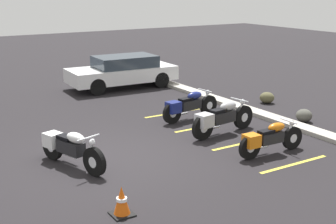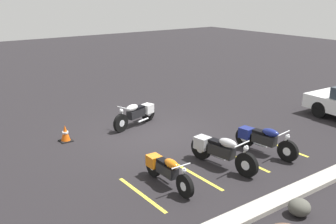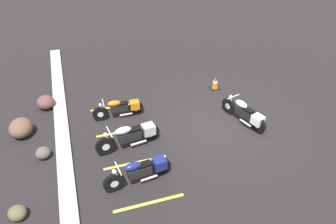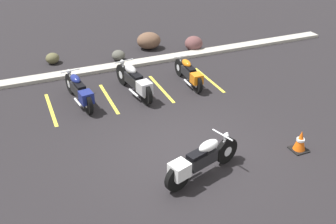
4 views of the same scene
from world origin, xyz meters
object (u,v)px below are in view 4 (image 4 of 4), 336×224
object	(u,v)px
parked_bike_0	(79,91)
parked_bike_2	(189,73)
landscape_rock_1	(53,58)
landscape_rock_2	(118,55)
landscape_rock_3	(149,41)
parked_bike_1	(135,81)
traffic_cone	(300,141)
motorcycle_white_featured	(200,161)
landscape_rock_0	(194,43)

from	to	relation	value
parked_bike_0	parked_bike_2	bearing A→B (deg)	-98.81
parked_bike_0	landscape_rock_1	xyz separation A→B (m)	(-0.28, 3.56, -0.26)
landscape_rock_2	landscape_rock_3	bearing A→B (deg)	25.97
parked_bike_1	landscape_rock_2	bearing A→B (deg)	-14.54
landscape_rock_2	landscape_rock_1	bearing A→B (deg)	163.70
traffic_cone	parked_bike_0	bearing A→B (deg)	135.04
motorcycle_white_featured	parked_bike_1	distance (m)	4.40
motorcycle_white_featured	traffic_cone	world-z (taller)	motorcycle_white_featured
parked_bike_1	traffic_cone	distance (m)	5.26
parked_bike_2	traffic_cone	distance (m)	4.55
landscape_rock_3	landscape_rock_1	bearing A→B (deg)	-179.32
parked_bike_1	landscape_rock_1	xyz separation A→B (m)	(-2.00, 3.63, -0.29)
landscape_rock_0	landscape_rock_3	bearing A→B (deg)	151.53
parked_bike_2	landscape_rock_2	distance (m)	3.33
motorcycle_white_featured	parked_bike_0	xyz separation A→B (m)	(-1.75, 4.48, -0.00)
landscape_rock_0	traffic_cone	size ratio (longest dim) A/B	1.28
landscape_rock_0	landscape_rock_2	distance (m)	3.10
landscape_rock_1	landscape_rock_2	size ratio (longest dim) A/B	1.02
landscape_rock_2	parked_bike_2	bearing A→B (deg)	-62.24
landscape_rock_1	landscape_rock_2	xyz separation A→B (m)	(2.34, -0.68, 0.00)
landscape_rock_1	parked_bike_1	bearing A→B (deg)	-61.14
parked_bike_0	traffic_cone	bearing A→B (deg)	-142.71
landscape_rock_1	landscape_rock_3	xyz separation A→B (m)	(3.84, 0.05, 0.14)
landscape_rock_1	landscape_rock_3	size ratio (longest dim) A/B	0.53
motorcycle_white_featured	parked_bike_0	bearing A→B (deg)	93.96
motorcycle_white_featured	parked_bike_2	xyz separation A→B (m)	(1.86, 4.41, -0.04)
motorcycle_white_featured	landscape_rock_3	size ratio (longest dim) A/B	2.21
motorcycle_white_featured	landscape_rock_3	distance (m)	8.28
landscape_rock_2	parked_bike_0	bearing A→B (deg)	-125.63
traffic_cone	landscape_rock_1	bearing A→B (deg)	120.75
landscape_rock_2	landscape_rock_3	size ratio (longest dim) A/B	0.52
landscape_rock_3	landscape_rock_2	bearing A→B (deg)	-154.03
parked_bike_0	motorcycle_white_featured	bearing A→B (deg)	-166.46
parked_bike_2	motorcycle_white_featured	bearing A→B (deg)	157.95
parked_bike_1	traffic_cone	xyz separation A→B (m)	(2.80, -4.44, -0.22)
parked_bike_0	landscape_rock_3	world-z (taller)	parked_bike_0
motorcycle_white_featured	landscape_rock_1	world-z (taller)	motorcycle_white_featured
landscape_rock_0	traffic_cone	world-z (taller)	landscape_rock_0
traffic_cone	parked_bike_2	bearing A→B (deg)	101.67
parked_bike_1	landscape_rock_2	size ratio (longest dim) A/B	4.59
parked_bike_0	parked_bike_1	distance (m)	1.72
parked_bike_0	parked_bike_2	world-z (taller)	parked_bike_0
landscape_rock_0	landscape_rock_1	distance (m)	5.49
landscape_rock_0	landscape_rock_1	world-z (taller)	landscape_rock_0
parked_bike_1	landscape_rock_1	distance (m)	4.16
traffic_cone	landscape_rock_2	bearing A→B (deg)	108.45
landscape_rock_2	traffic_cone	xyz separation A→B (m)	(2.47, -7.39, 0.06)
parked_bike_1	parked_bike_0	bearing A→B (deg)	79.42
parked_bike_0	landscape_rock_1	distance (m)	3.58
motorcycle_white_featured	landscape_rock_0	size ratio (longest dim) A/B	2.97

